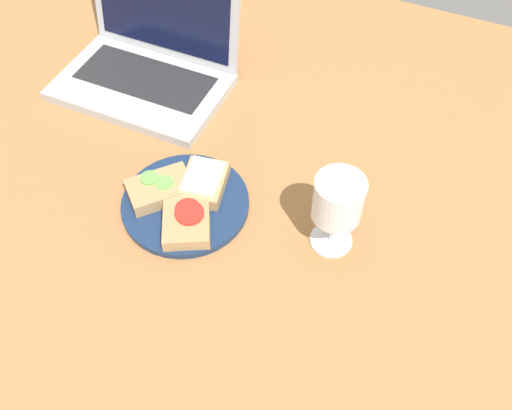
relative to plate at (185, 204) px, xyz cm
name	(u,v)px	position (x,y,z in cm)	size (l,w,h in cm)	color
wooden_table	(204,200)	(1.54, 3.24, -2.09)	(140.00, 140.00, 3.00)	#9E6B3D
plate	(185,204)	(0.00, 0.00, 0.00)	(21.17, 21.17, 1.19)	navy
sandwich_with_tomato	(187,218)	(2.44, -3.68, 1.90)	(11.47, 12.90, 2.97)	#A88456
sandwich_with_cheese	(206,183)	(2.04, 3.95, 2.06)	(8.68, 10.32, 3.09)	#A88456
sandwich_with_cucumber	(160,189)	(-4.48, -0.20, 1.90)	(11.91, 12.15, 2.97)	#A88456
wine_glass	(337,204)	(24.43, 2.76, 9.37)	(7.56, 7.56, 14.20)	white
laptop	(148,61)	(-21.66, 25.64, 4.02)	(32.51, 24.41, 22.71)	#ADAFB5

